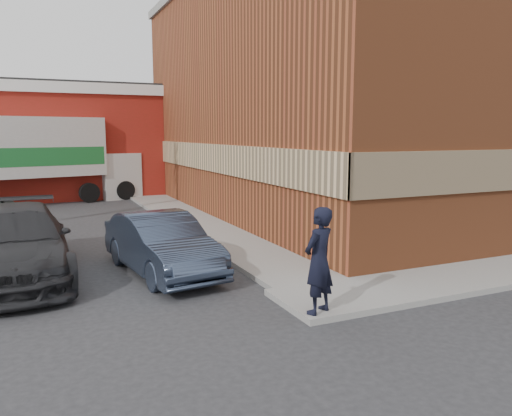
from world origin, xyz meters
name	(u,v)px	position (x,y,z in m)	size (l,w,h in m)	color
ground	(286,292)	(0.00, 0.00, 0.00)	(90.00, 90.00, 0.00)	#28282B
brick_building	(367,97)	(8.50, 9.00, 4.68)	(14.25, 18.25, 9.36)	brown
sidewalk_west	(188,218)	(0.60, 9.00, 0.06)	(1.80, 18.00, 0.12)	gray
warehouse	(0,141)	(-6.00, 20.00, 2.81)	(16.30, 8.30, 5.60)	maroon
man	(319,260)	(-0.20, -1.55, 1.05)	(0.68, 0.44, 1.85)	black
sedan	(162,244)	(-1.98, 2.39, 0.69)	(1.46, 4.19, 1.38)	#2D384C
suv_b	(16,243)	(-5.00, 3.31, 0.79)	(2.22, 5.46, 1.59)	#262628
box_truck	(48,154)	(-3.86, 16.16, 2.25)	(8.22, 3.96, 3.90)	beige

